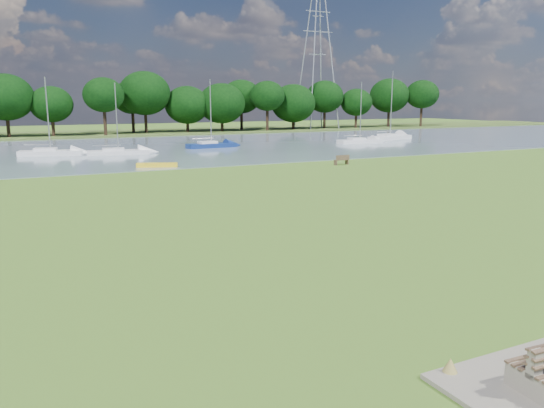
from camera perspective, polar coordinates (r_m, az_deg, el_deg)
name	(u,v)px	position (r m, az deg, el deg)	size (l,w,h in m)	color
ground	(258,233)	(22.63, -1.54, -3.11)	(220.00, 220.00, 0.00)	olive
river	(101,151)	(62.84, -17.92, 5.49)	(220.00, 40.00, 0.10)	slate
far_bank	(72,135)	(92.54, -20.76, 6.95)	(220.00, 20.00, 0.40)	#4C6626
riverbank_bench	(342,160)	(46.77, 7.52, 4.73)	(1.43, 0.49, 0.87)	brown
kayak	(157,165)	(45.58, -12.26, 4.12)	(3.36, 0.78, 0.34)	yellow
pylon	(318,30)	(105.80, 4.95, 18.11)	(6.34, 4.45, 29.70)	#9DA2AD
tree_line	(80,98)	(88.53, -19.96, 10.70)	(144.82, 8.19, 9.91)	black
sailboat_0	(359,140)	(70.52, 9.38, 6.82)	(6.13, 1.90, 7.82)	silver
sailboat_1	(390,136)	(77.29, 12.55, 7.14)	(8.12, 4.48, 9.52)	silver
sailboat_3	(211,144)	(63.27, -6.60, 6.47)	(6.09, 2.29, 7.86)	navy
sailboat_6	(50,151)	(58.48, -22.79, 5.30)	(6.31, 3.04, 7.76)	silver
sailboat_7	(118,151)	(57.24, -16.27, 5.54)	(6.34, 2.57, 7.25)	silver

